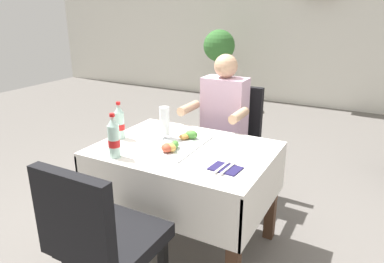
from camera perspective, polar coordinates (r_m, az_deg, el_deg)
The scene contains 13 objects.
ground_plane at distance 2.73m, azimuth -2.17°, elevation -16.90°, with size 11.00×11.00×0.00m, color #66605B.
back_wall at distance 6.35m, azimuth 18.93°, elevation 16.75°, with size 11.00×0.12×2.87m, color silver.
main_dining_table at distance 2.40m, azimuth -1.14°, elevation -6.41°, with size 1.13×0.84×0.74m.
chair_far_diner_seat at distance 3.08m, azimuth 6.30°, elevation -0.83°, with size 0.44×0.50×0.97m.
chair_near_camera_side at distance 1.84m, azimuth -14.16°, elevation -16.29°, with size 0.44×0.50×0.97m.
seated_diner_far at distance 2.95m, azimuth 4.74°, elevation 1.54°, with size 0.50×0.46×1.26m.
plate_near_camera at distance 2.24m, azimuth -3.44°, elevation -2.88°, with size 0.23×0.23×0.07m.
plate_far_diner at distance 2.45m, azimuth -0.55°, elevation -0.97°, with size 0.26×0.26×0.07m.
beer_glass_left at distance 2.44m, azimuth -4.41°, elevation 1.35°, with size 0.07×0.07×0.23m.
cola_bottle_primary at distance 2.51m, azimuth -11.54°, elevation 1.41°, with size 0.07×0.07×0.26m.
cola_bottle_secondary at distance 2.19m, azimuth -12.42°, elevation -1.07°, with size 0.07×0.07×0.28m.
napkin_cutlery_set at distance 2.03m, azimuth 5.38°, elevation -5.88°, with size 0.18×0.19×0.01m.
potted_plant_corner at distance 5.95m, azimuth 4.33°, elevation 11.89°, with size 0.51×0.51×1.27m.
Camera 1 is at (1.13, -1.89, 1.61)m, focal length 33.29 mm.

